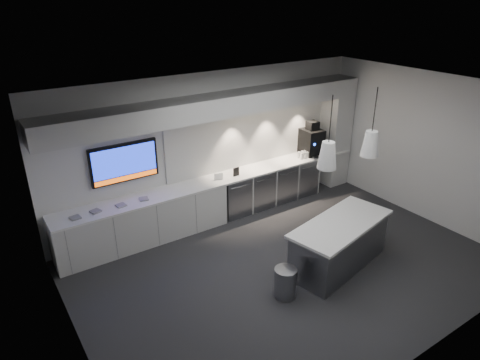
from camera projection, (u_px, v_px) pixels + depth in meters
floor at (289, 266)px, 7.46m from camera, size 7.00×7.00×0.00m
ceiling at (298, 96)px, 6.24m from camera, size 7.00×7.00×0.00m
wall_back at (214, 145)px, 8.74m from camera, size 7.00×0.00×7.00m
wall_front at (433, 265)px, 4.95m from camera, size 7.00×0.00×7.00m
wall_left at (67, 258)px, 5.07m from camera, size 0.00×7.00×7.00m
wall_right at (426, 147)px, 8.63m from camera, size 0.00×7.00×7.00m
back_counter at (222, 178)px, 8.75m from camera, size 6.80×0.65×0.04m
left_base_cabinets at (144, 221)px, 8.04m from camera, size 3.30×0.63×0.86m
fridge_unit_a at (233, 195)px, 9.06m from camera, size 0.60×0.61×0.85m
fridge_unit_b at (257, 188)px, 9.38m from camera, size 0.60×0.61×0.85m
fridge_unit_c at (279, 182)px, 9.70m from camera, size 0.60×0.61×0.85m
fridge_unit_d at (300, 176)px, 10.03m from camera, size 0.60×0.61×0.85m
backsplash at (261, 133)px, 9.32m from camera, size 4.60×0.03×1.30m
soffit at (220, 105)px, 8.15m from camera, size 6.90×0.60×0.40m
column at (335, 132)px, 10.23m from camera, size 0.55×0.55×2.60m
wall_tv at (124, 163)px, 7.71m from camera, size 1.25×0.07×0.72m
island at (339, 244)px, 7.33m from camera, size 2.13×1.26×0.85m
bin at (285, 282)px, 6.65m from camera, size 0.43×0.43×0.49m
coffee_machine at (312, 141)px, 9.88m from camera, size 0.47×0.64×0.78m
sign_black at (236, 172)px, 8.79m from camera, size 0.14×0.03×0.18m
sign_white at (219, 177)px, 8.61m from camera, size 0.18×0.08×0.14m
cup_cluster at (304, 155)px, 9.75m from camera, size 0.26×0.17×0.14m
tray_a at (75, 218)px, 7.18m from camera, size 0.18×0.18×0.02m
tray_b at (96, 211)px, 7.38m from camera, size 0.20×0.20×0.02m
tray_c at (121, 205)px, 7.59m from camera, size 0.18×0.18×0.02m
tray_d at (144, 199)px, 7.82m from camera, size 0.19×0.19×0.02m
pendant_left at (328, 155)px, 6.39m from camera, size 0.29×0.29×1.12m
pendant_right at (371, 143)px, 6.87m from camera, size 0.29×0.29×1.12m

